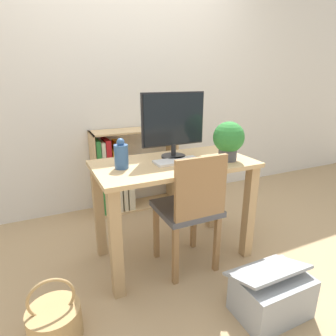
{
  "coord_description": "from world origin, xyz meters",
  "views": [
    {
      "loc": [
        -0.84,
        -1.7,
        1.32
      ],
      "look_at": [
        0.0,
        0.1,
        0.68
      ],
      "focal_mm": 30.0,
      "sensor_mm": 36.0,
      "label": 1
    }
  ],
  "objects_px": {
    "basket": "(55,321)",
    "storage_box": "(271,294)",
    "keyboard": "(177,161)",
    "potted_plant": "(229,139)",
    "monitor": "(173,122)",
    "bookshelf": "(120,175)",
    "chair": "(190,207)",
    "vase": "(121,155)"
  },
  "relations": [
    {
      "from": "basket",
      "to": "storage_box",
      "type": "height_order",
      "value": "basket"
    },
    {
      "from": "keyboard",
      "to": "potted_plant",
      "type": "xyz_separation_m",
      "value": [
        0.35,
        -0.11,
        0.15
      ]
    },
    {
      "from": "monitor",
      "to": "bookshelf",
      "type": "distance_m",
      "value": 1.08
    },
    {
      "from": "chair",
      "to": "basket",
      "type": "bearing_deg",
      "value": -175.44
    },
    {
      "from": "monitor",
      "to": "chair",
      "type": "bearing_deg",
      "value": -93.29
    },
    {
      "from": "monitor",
      "to": "vase",
      "type": "relative_size",
      "value": 2.42
    },
    {
      "from": "keyboard",
      "to": "bookshelf",
      "type": "distance_m",
      "value": 1.05
    },
    {
      "from": "chair",
      "to": "bookshelf",
      "type": "xyz_separation_m",
      "value": [
        -0.17,
        1.15,
        -0.11
      ]
    },
    {
      "from": "keyboard",
      "to": "storage_box",
      "type": "height_order",
      "value": "keyboard"
    },
    {
      "from": "basket",
      "to": "potted_plant",
      "type": "bearing_deg",
      "value": 12.45
    },
    {
      "from": "chair",
      "to": "bookshelf",
      "type": "height_order",
      "value": "chair"
    },
    {
      "from": "vase",
      "to": "basket",
      "type": "bearing_deg",
      "value": -141.24
    },
    {
      "from": "chair",
      "to": "bookshelf",
      "type": "relative_size",
      "value": 1.01
    },
    {
      "from": "storage_box",
      "to": "potted_plant",
      "type": "bearing_deg",
      "value": 80.56
    },
    {
      "from": "chair",
      "to": "vase",
      "type": "bearing_deg",
      "value": 144.35
    },
    {
      "from": "keyboard",
      "to": "storage_box",
      "type": "bearing_deg",
      "value": -71.82
    },
    {
      "from": "bookshelf",
      "to": "potted_plant",
      "type": "bearing_deg",
      "value": -64.69
    },
    {
      "from": "vase",
      "to": "chair",
      "type": "relative_size",
      "value": 0.23
    },
    {
      "from": "keyboard",
      "to": "vase",
      "type": "xyz_separation_m",
      "value": [
        -0.39,
        0.03,
        0.08
      ]
    },
    {
      "from": "monitor",
      "to": "bookshelf",
      "type": "height_order",
      "value": "monitor"
    },
    {
      "from": "monitor",
      "to": "potted_plant",
      "type": "relative_size",
      "value": 1.74
    },
    {
      "from": "keyboard",
      "to": "monitor",
      "type": "bearing_deg",
      "value": 76.72
    },
    {
      "from": "potted_plant",
      "to": "chair",
      "type": "relative_size",
      "value": 0.32
    },
    {
      "from": "potted_plant",
      "to": "basket",
      "type": "relative_size",
      "value": 0.76
    },
    {
      "from": "keyboard",
      "to": "bookshelf",
      "type": "xyz_separation_m",
      "value": [
        -0.16,
        0.97,
        -0.39
      ]
    },
    {
      "from": "potted_plant",
      "to": "bookshelf",
      "type": "bearing_deg",
      "value": 115.31
    },
    {
      "from": "potted_plant",
      "to": "storage_box",
      "type": "relative_size",
      "value": 0.66
    },
    {
      "from": "vase",
      "to": "bookshelf",
      "type": "bearing_deg",
      "value": 76.03
    },
    {
      "from": "basket",
      "to": "storage_box",
      "type": "distance_m",
      "value": 1.21
    },
    {
      "from": "monitor",
      "to": "basket",
      "type": "height_order",
      "value": "monitor"
    },
    {
      "from": "keyboard",
      "to": "chair",
      "type": "xyz_separation_m",
      "value": [
        0.01,
        -0.18,
        -0.28
      ]
    },
    {
      "from": "keyboard",
      "to": "vase",
      "type": "height_order",
      "value": "vase"
    },
    {
      "from": "vase",
      "to": "basket",
      "type": "xyz_separation_m",
      "value": [
        -0.52,
        -0.42,
        -0.74
      ]
    },
    {
      "from": "keyboard",
      "to": "bookshelf",
      "type": "bearing_deg",
      "value": 99.37
    },
    {
      "from": "vase",
      "to": "storage_box",
      "type": "height_order",
      "value": "vase"
    },
    {
      "from": "monitor",
      "to": "keyboard",
      "type": "xyz_separation_m",
      "value": [
        -0.03,
        -0.12,
        -0.26
      ]
    },
    {
      "from": "basket",
      "to": "bookshelf",
      "type": "bearing_deg",
      "value": 60.96
    },
    {
      "from": "potted_plant",
      "to": "bookshelf",
      "type": "distance_m",
      "value": 1.3
    },
    {
      "from": "vase",
      "to": "bookshelf",
      "type": "xyz_separation_m",
      "value": [
        0.23,
        0.94,
        -0.47
      ]
    },
    {
      "from": "monitor",
      "to": "basket",
      "type": "xyz_separation_m",
      "value": [
        -0.94,
        -0.51,
        -0.92
      ]
    },
    {
      "from": "vase",
      "to": "bookshelf",
      "type": "relative_size",
      "value": 0.23
    },
    {
      "from": "potted_plant",
      "to": "basket",
      "type": "xyz_separation_m",
      "value": [
        -1.26,
        -0.28,
        -0.81
      ]
    }
  ]
}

